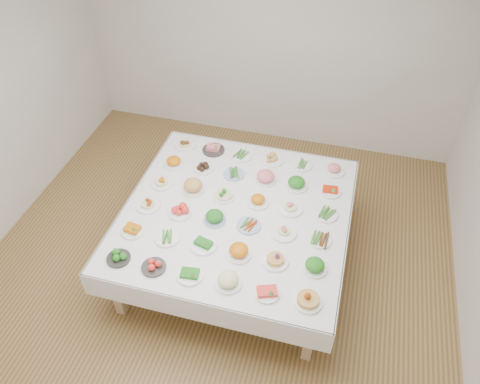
% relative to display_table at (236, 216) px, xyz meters
% --- Properties ---
extents(room_envelope, '(5.02, 5.02, 2.81)m').
position_rel_display_table_xyz_m(room_envelope, '(-0.19, -0.14, 1.15)').
color(room_envelope, olive).
rests_on(room_envelope, ground).
extents(display_table, '(2.23, 2.23, 0.75)m').
position_rel_display_table_xyz_m(display_table, '(0.00, 0.00, 0.00)').
color(display_table, white).
rests_on(display_table, ground).
extents(dish_0, '(0.21, 0.21, 0.09)m').
position_rel_display_table_xyz_m(dish_0, '(-0.86, -0.86, 0.10)').
color(dish_0, '#2D2B28').
rests_on(dish_0, display_table).
extents(dish_1, '(0.22, 0.22, 0.09)m').
position_rel_display_table_xyz_m(dish_1, '(-0.51, -0.87, 0.10)').
color(dish_1, '#2D2B28').
rests_on(dish_1, display_table).
extents(dish_2, '(0.23, 0.23, 0.11)m').
position_rel_display_table_xyz_m(dish_2, '(-0.17, -0.87, 0.11)').
color(dish_2, white).
rests_on(dish_2, display_table).
extents(dish_3, '(0.27, 0.27, 0.15)m').
position_rel_display_table_xyz_m(dish_3, '(0.17, -0.86, 0.14)').
color(dish_3, white).
rests_on(dish_3, display_table).
extents(dish_4, '(0.21, 0.21, 0.10)m').
position_rel_display_table_xyz_m(dish_4, '(0.51, -0.87, 0.11)').
color(dish_4, white).
rests_on(dish_4, display_table).
extents(dish_5, '(0.26, 0.25, 0.16)m').
position_rel_display_table_xyz_m(dish_5, '(0.86, -0.87, 0.14)').
color(dish_5, white).
rests_on(dish_5, display_table).
extents(dish_6, '(0.22, 0.22, 0.10)m').
position_rel_display_table_xyz_m(dish_6, '(-0.87, -0.52, 0.11)').
color(dish_6, white).
rests_on(dish_6, display_table).
extents(dish_7, '(0.23, 0.23, 0.06)m').
position_rel_display_table_xyz_m(dish_7, '(-0.52, -0.52, 0.09)').
color(dish_7, white).
rests_on(dish_7, display_table).
extents(dish_8, '(0.25, 0.25, 0.12)m').
position_rel_display_table_xyz_m(dish_8, '(-0.17, -0.51, 0.12)').
color(dish_8, white).
rests_on(dish_8, display_table).
extents(dish_9, '(0.23, 0.23, 0.14)m').
position_rel_display_table_xyz_m(dish_9, '(0.17, -0.52, 0.13)').
color(dish_9, white).
rests_on(dish_9, display_table).
extents(dish_10, '(0.23, 0.23, 0.13)m').
position_rel_display_table_xyz_m(dish_10, '(0.51, -0.52, 0.12)').
color(dish_10, white).
rests_on(dish_10, display_table).
extents(dish_11, '(0.22, 0.22, 0.13)m').
position_rel_display_table_xyz_m(dish_11, '(0.86, -0.51, 0.13)').
color(dish_11, white).
rests_on(dish_11, display_table).
extents(dish_12, '(0.24, 0.24, 0.12)m').
position_rel_display_table_xyz_m(dish_12, '(-0.87, -0.16, 0.12)').
color(dish_12, white).
rests_on(dish_12, display_table).
extents(dish_13, '(0.23, 0.23, 0.11)m').
position_rel_display_table_xyz_m(dish_13, '(-0.53, -0.18, 0.12)').
color(dish_13, white).
rests_on(dish_13, display_table).
extents(dish_14, '(0.22, 0.22, 0.12)m').
position_rel_display_table_xyz_m(dish_14, '(-0.17, -0.18, 0.12)').
color(dish_14, '#4C66B2').
rests_on(dish_14, display_table).
extents(dish_15, '(0.23, 0.23, 0.05)m').
position_rel_display_table_xyz_m(dish_15, '(0.17, -0.17, 0.09)').
color(dish_15, '#4C66B2').
rests_on(dish_15, display_table).
extents(dish_16, '(0.24, 0.24, 0.11)m').
position_rel_display_table_xyz_m(dish_16, '(0.51, -0.17, 0.11)').
color(dish_16, white).
rests_on(dish_16, display_table).
extents(dish_17, '(0.22, 0.21, 0.06)m').
position_rel_display_table_xyz_m(dish_17, '(0.86, -0.17, 0.09)').
color(dish_17, white).
rests_on(dish_17, display_table).
extents(dish_18, '(0.22, 0.22, 0.11)m').
position_rel_display_table_xyz_m(dish_18, '(-0.86, 0.18, 0.12)').
color(dish_18, white).
rests_on(dish_18, display_table).
extents(dish_19, '(0.25, 0.25, 0.15)m').
position_rel_display_table_xyz_m(dish_19, '(-0.51, 0.18, 0.14)').
color(dish_19, white).
rests_on(dish_19, display_table).
extents(dish_20, '(0.22, 0.22, 0.13)m').
position_rel_display_table_xyz_m(dish_20, '(-0.17, 0.16, 0.13)').
color(dish_20, white).
rests_on(dish_20, display_table).
extents(dish_21, '(0.22, 0.22, 0.12)m').
position_rel_display_table_xyz_m(dish_21, '(0.18, 0.17, 0.12)').
color(dish_21, white).
rests_on(dish_21, display_table).
extents(dish_22, '(0.25, 0.25, 0.11)m').
position_rel_display_table_xyz_m(dish_22, '(0.51, 0.17, 0.11)').
color(dish_22, white).
rests_on(dish_22, display_table).
extents(dish_23, '(0.24, 0.23, 0.06)m').
position_rel_display_table_xyz_m(dish_23, '(0.87, 0.18, 0.09)').
color(dish_23, white).
rests_on(dish_23, display_table).
extents(dish_24, '(0.23, 0.23, 0.12)m').
position_rel_display_table_xyz_m(dish_24, '(-0.86, 0.52, 0.12)').
color(dish_24, white).
rests_on(dish_24, display_table).
extents(dish_25, '(0.22, 0.22, 0.10)m').
position_rel_display_table_xyz_m(dish_25, '(-0.52, 0.53, 0.11)').
color(dish_25, white).
rests_on(dish_25, display_table).
extents(dish_26, '(0.24, 0.22, 0.06)m').
position_rel_display_table_xyz_m(dish_26, '(-0.17, 0.53, 0.09)').
color(dish_26, '#4C66B2').
rests_on(dish_26, display_table).
extents(dish_27, '(0.21, 0.21, 0.13)m').
position_rel_display_table_xyz_m(dish_27, '(0.18, 0.52, 0.12)').
color(dish_27, white).
rests_on(dish_27, display_table).
extents(dish_28, '(0.24, 0.24, 0.13)m').
position_rel_display_table_xyz_m(dish_28, '(0.51, 0.52, 0.13)').
color(dish_28, white).
rests_on(dish_28, display_table).
extents(dish_29, '(0.23, 0.23, 0.11)m').
position_rel_display_table_xyz_m(dish_29, '(0.86, 0.53, 0.11)').
color(dish_29, white).
rests_on(dish_29, display_table).
extents(dish_30, '(0.25, 0.25, 0.14)m').
position_rel_display_table_xyz_m(dish_30, '(-0.86, 0.87, 0.13)').
color(dish_30, white).
rests_on(dish_30, display_table).
extents(dish_31, '(0.25, 0.25, 0.11)m').
position_rel_display_table_xyz_m(dish_31, '(-0.51, 0.87, 0.11)').
color(dish_31, '#2D2B28').
rests_on(dish_31, display_table).
extents(dish_32, '(0.25, 0.25, 0.06)m').
position_rel_display_table_xyz_m(dish_32, '(-0.18, 0.86, 0.09)').
color(dish_32, white).
rests_on(dish_32, display_table).
extents(dish_33, '(0.23, 0.23, 0.10)m').
position_rel_display_table_xyz_m(dish_33, '(0.18, 0.86, 0.11)').
color(dish_33, white).
rests_on(dish_33, display_table).
extents(dish_34, '(0.21, 0.21, 0.05)m').
position_rel_display_table_xyz_m(dish_34, '(0.52, 0.87, 0.09)').
color(dish_34, white).
rests_on(dish_34, display_table).
extents(dish_35, '(0.24, 0.24, 0.13)m').
position_rel_display_table_xyz_m(dish_35, '(0.86, 0.86, 0.12)').
color(dish_35, white).
rests_on(dish_35, display_table).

